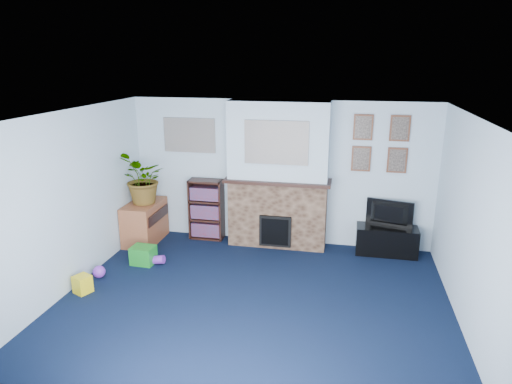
% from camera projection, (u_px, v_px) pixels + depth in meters
% --- Properties ---
extents(floor, '(5.00, 4.50, 0.01)m').
position_uv_depth(floor, '(252.00, 306.00, 5.80)').
color(floor, black).
rests_on(floor, ground).
extents(ceiling, '(5.00, 4.50, 0.01)m').
position_uv_depth(ceiling, '(251.00, 117.00, 5.12)').
color(ceiling, white).
rests_on(ceiling, wall_back).
extents(wall_back, '(5.00, 0.04, 2.40)m').
position_uv_depth(wall_back, '(280.00, 173.00, 7.57)').
color(wall_back, silver).
rests_on(wall_back, ground).
extents(wall_front, '(5.00, 0.04, 2.40)m').
position_uv_depth(wall_front, '(187.00, 318.00, 3.34)').
color(wall_front, silver).
rests_on(wall_front, ground).
extents(wall_left, '(0.04, 4.50, 2.40)m').
position_uv_depth(wall_left, '(64.00, 204.00, 5.94)').
color(wall_left, silver).
rests_on(wall_left, ground).
extents(wall_right, '(0.04, 4.50, 2.40)m').
position_uv_depth(wall_right, '(475.00, 233.00, 4.98)').
color(wall_right, silver).
rests_on(wall_right, ground).
extents(chimney_breast, '(1.72, 0.50, 2.40)m').
position_uv_depth(chimney_breast, '(278.00, 177.00, 7.39)').
color(chimney_breast, brown).
rests_on(chimney_breast, ground).
extents(collage_main, '(1.00, 0.03, 0.68)m').
position_uv_depth(collage_main, '(276.00, 143.00, 7.02)').
color(collage_main, gray).
rests_on(collage_main, chimney_breast).
extents(collage_left, '(0.90, 0.03, 0.58)m').
position_uv_depth(collage_left, '(189.00, 135.00, 7.69)').
color(collage_left, gray).
rests_on(collage_left, wall_back).
extents(portrait_tl, '(0.30, 0.03, 0.40)m').
position_uv_depth(portrait_tl, '(363.00, 127.00, 7.08)').
color(portrait_tl, brown).
rests_on(portrait_tl, wall_back).
extents(portrait_tr, '(0.30, 0.03, 0.40)m').
position_uv_depth(portrait_tr, '(400.00, 128.00, 6.97)').
color(portrait_tr, brown).
rests_on(portrait_tr, wall_back).
extents(portrait_bl, '(0.30, 0.03, 0.40)m').
position_uv_depth(portrait_bl, '(361.00, 159.00, 7.22)').
color(portrait_bl, brown).
rests_on(portrait_bl, wall_back).
extents(portrait_br, '(0.30, 0.03, 0.40)m').
position_uv_depth(portrait_br, '(397.00, 160.00, 7.11)').
color(portrait_br, brown).
rests_on(portrait_br, wall_back).
extents(tv_stand, '(0.95, 0.40, 0.45)m').
position_uv_depth(tv_stand, '(386.00, 240.00, 7.30)').
color(tv_stand, black).
rests_on(tv_stand, ground).
extents(television, '(0.73, 0.28, 0.42)m').
position_uv_depth(television, '(389.00, 214.00, 7.19)').
color(television, black).
rests_on(television, tv_stand).
extents(bookshelf, '(0.58, 0.28, 1.05)m').
position_uv_depth(bookshelf, '(207.00, 210.00, 7.88)').
color(bookshelf, black).
rests_on(bookshelf, ground).
extents(sideboard, '(0.49, 0.89, 0.69)m').
position_uv_depth(sideboard, '(145.00, 222.00, 7.78)').
color(sideboard, '#9B5331').
rests_on(sideboard, ground).
extents(potted_plant, '(0.86, 0.93, 0.86)m').
position_uv_depth(potted_plant, '(143.00, 179.00, 7.50)').
color(potted_plant, '#26661E').
rests_on(potted_plant, sideboard).
extents(mantel_clock, '(0.10, 0.06, 0.14)m').
position_uv_depth(mantel_clock, '(275.00, 175.00, 7.34)').
color(mantel_clock, gold).
rests_on(mantel_clock, chimney_breast).
extents(mantel_candle, '(0.05, 0.05, 0.16)m').
position_uv_depth(mantel_candle, '(301.00, 176.00, 7.26)').
color(mantel_candle, '#B2BFC6').
rests_on(mantel_candle, chimney_breast).
extents(mantel_teddy, '(0.14, 0.14, 0.14)m').
position_uv_depth(mantel_teddy, '(240.00, 174.00, 7.45)').
color(mantel_teddy, slate).
rests_on(mantel_teddy, chimney_breast).
extents(mantel_can, '(0.06, 0.06, 0.12)m').
position_uv_depth(mantel_can, '(325.00, 178.00, 7.19)').
color(mantel_can, yellow).
rests_on(mantel_can, chimney_breast).
extents(green_crate, '(0.36, 0.29, 0.27)m').
position_uv_depth(green_crate, '(143.00, 255.00, 6.97)').
color(green_crate, '#198C26').
rests_on(green_crate, ground).
extents(toy_ball, '(0.18, 0.18, 0.18)m').
position_uv_depth(toy_ball, '(99.00, 272.00, 6.53)').
color(toy_ball, purple).
rests_on(toy_ball, ground).
extents(toy_block, '(0.26, 0.26, 0.24)m').
position_uv_depth(toy_block, '(83.00, 285.00, 6.11)').
color(toy_block, yellow).
rests_on(toy_block, ground).
extents(toy_tube, '(0.29, 0.13, 0.17)m').
position_uv_depth(toy_tube, '(156.00, 260.00, 6.97)').
color(toy_tube, purple).
rests_on(toy_tube, ground).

